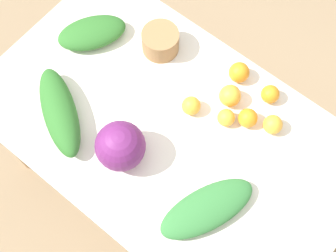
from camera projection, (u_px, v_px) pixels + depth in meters
ground_plane at (168, 185)px, 2.45m from camera, size 8.00×8.00×0.00m
dining_table at (168, 138)px, 1.83m from camera, size 1.42×0.86×0.78m
cabbage_purple at (120, 146)px, 1.61m from camera, size 0.18×0.18×0.18m
paper_bag at (160, 41)px, 1.82m from camera, size 0.15×0.15×0.10m
greens_bunch_beet_tops at (207, 209)px, 1.59m from camera, size 0.27×0.38×0.06m
greens_bunch_scallion at (92, 33)px, 1.85m from camera, size 0.28×0.31×0.07m
greens_bunch_chard at (60, 112)px, 1.71m from camera, size 0.38×0.30×0.10m
orange_0 at (230, 96)px, 1.74m from camera, size 0.08×0.08×0.08m
orange_1 at (248, 118)px, 1.71m from camera, size 0.07×0.07×0.07m
orange_2 at (191, 106)px, 1.73m from camera, size 0.07×0.07×0.07m
orange_3 at (273, 125)px, 1.70m from camera, size 0.07×0.07×0.07m
orange_4 at (226, 118)px, 1.71m from camera, size 0.07×0.07×0.07m
orange_5 at (239, 72)px, 1.78m from camera, size 0.08×0.08×0.08m
orange_6 at (270, 94)px, 1.75m from camera, size 0.07×0.07×0.07m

